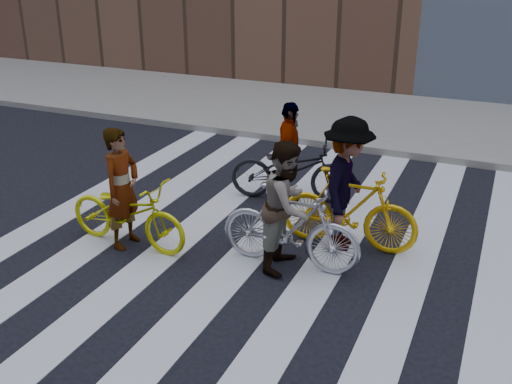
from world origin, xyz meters
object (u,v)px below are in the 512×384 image
Objects in this scene: bike_yellow_right at (349,209)px; bike_dark_rear at (291,170)px; bike_yellow_left at (127,213)px; rider_left at (122,188)px; rider_rear at (289,152)px; rider_mid at (287,206)px; rider_right at (347,184)px; bike_silver_mid at (290,227)px.

bike_dark_rear is at bearing 43.48° from bike_yellow_right.
rider_left is (-0.05, 0.00, 0.37)m from bike_yellow_left.
rider_rear is (1.51, 2.50, 0.33)m from bike_yellow_left.
rider_left is at bearing 98.10° from rider_mid.
rider_right reaches higher than bike_yellow_right.
bike_yellow_right is 1.11× the size of rider_mid.
rider_right reaches higher than bike_yellow_left.
bike_silver_mid is 2.33m from rider_rear.
bike_silver_mid is at bearing -78.47° from bike_yellow_left.
bike_dark_rear is 2.31m from rider_mid.
rider_rear is at bearing 43.48° from rider_right.
bike_dark_rear is 1.17× the size of rider_left.
rider_mid is 2.30m from rider_rear.
rider_left is (-2.40, -0.34, 0.29)m from bike_silver_mid.
rider_right reaches higher than rider_rear.
bike_silver_mid is 0.31m from rider_mid.
rider_rear is at bearing 44.53° from bike_yellow_right.
bike_silver_mid is at bearing -90.25° from rider_mid.
rider_left is at bearing 134.22° from bike_dark_rear.
bike_yellow_left is 2.95m from rider_rear.
bike_silver_mid is at bearing -173.06° from bike_dark_rear.
bike_yellow_left is at bearing 110.40° from rider_right.
rider_mid is at bearing 89.75° from bike_silver_mid.
rider_mid is (2.35, 0.34, 0.01)m from rider_left.
bike_silver_mid is 2.30m from bike_dark_rear.
bike_yellow_left is at bearing 98.28° from rider_mid.
bike_dark_rear is at bearing -102.97° from rider_rear.
rider_rear is (-0.83, 2.16, 0.26)m from bike_silver_mid.
bike_dark_rear is 1.89m from rider_right.
bike_yellow_left is 0.94× the size of bike_dark_rear.
rider_rear is (-0.78, 2.16, -0.04)m from rider_mid.
rider_right is at bearing -64.13° from bike_yellow_left.
bike_yellow_right is at bearing -92.29° from rider_right.
rider_left is at bearing 109.71° from bike_yellow_right.
bike_yellow_left is at bearing 98.10° from bike_silver_mid.
rider_mid is at bearing -78.47° from rider_left.
bike_dark_rear is (-0.78, 2.16, -0.04)m from bike_silver_mid.
rider_rear is (-0.05, 0.00, 0.30)m from bike_dark_rear.
bike_yellow_right is (0.56, 0.85, 0.01)m from bike_silver_mid.
rider_mid is at bearing -173.06° from rider_rear.
bike_yellow_left is 0.99× the size of bike_yellow_right.
rider_right is (1.29, -1.31, 0.42)m from bike_dark_rear.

